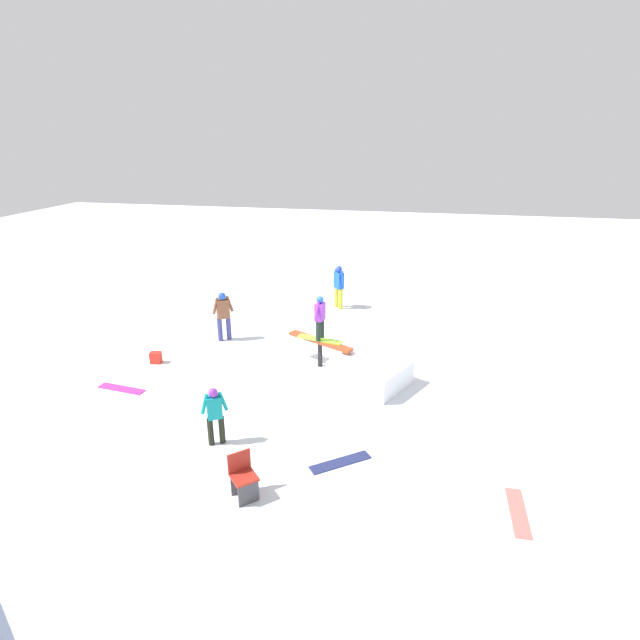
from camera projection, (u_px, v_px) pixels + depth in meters
name	position (u px, v px, depth m)	size (l,w,h in m)	color
ground_plane	(320.00, 366.00, 14.37)	(60.00, 60.00, 0.00)	white
rail_feature	(320.00, 344.00, 14.12)	(2.03, 1.23, 0.82)	black
snow_kicker_ramp	(370.00, 373.00, 13.24)	(1.80, 1.50, 0.66)	white
main_rider_on_rail	(320.00, 319.00, 13.85)	(1.36, 0.67, 1.30)	#94DB38
bystander_brown	(223.00, 314.00, 15.85)	(0.60, 0.52, 1.60)	#3D3E7E
bystander_teal	(215.00, 413.00, 10.54)	(0.54, 0.36, 1.34)	black
bystander_blue	(339.00, 285.00, 18.76)	(0.54, 0.56, 1.65)	gold
loose_snowboard_magenta	(122.00, 389.00, 13.07)	(1.32, 0.28, 0.02)	#C22E93
loose_snowboard_coral	(518.00, 512.00, 8.83)	(1.27, 0.28, 0.02)	#E36B64
loose_snowboard_navy	(340.00, 462.00, 10.16)	(1.31, 0.28, 0.02)	navy
folding_chair	(243.00, 478.00, 9.09)	(0.62, 0.62, 0.88)	#3F3F44
backpack_on_snow	(156.00, 358.00, 14.49)	(0.30, 0.22, 0.34)	red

